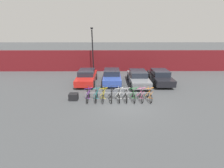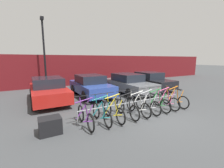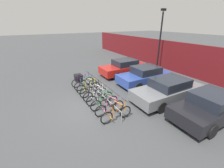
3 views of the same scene
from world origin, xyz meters
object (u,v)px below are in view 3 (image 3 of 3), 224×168
object	(u,v)px
car_black	(210,106)
bicycle_orange	(116,114)
bicycle_black	(92,91)
bicycle_silver	(100,98)
bicycle_green	(105,103)
cargo_crate	(79,78)
bicycle_teal	(86,85)
car_blue	(145,76)
bike_rack	(98,92)
bicycle_white	(96,94)
bicycle_purple	(83,82)
car_red	(124,67)
bicycle_pink	(110,108)
lamp_post	(160,37)
bicycle_yellow	(89,87)
car_grey	(168,90)

from	to	relation	value
car_black	bicycle_orange	bearing A→B (deg)	-117.10
bicycle_black	bicycle_silver	xyz separation A→B (m)	(1.15, 0.00, 0.00)
bicycle_green	cargo_crate	bearing A→B (deg)	-179.21
bicycle_teal	car_blue	world-z (taller)	car_blue
bicycle_teal	bicycle_orange	bearing A→B (deg)	2.96
bike_rack	bicycle_black	bearing A→B (deg)	-165.75
bicycle_white	bicycle_orange	xyz separation A→B (m)	(2.43, 0.00, 0.00)
bicycle_purple	car_red	xyz separation A→B (m)	(-0.75, 4.17, 0.31)
bicycle_pink	bicycle_orange	world-z (taller)	same
bicycle_white	car_blue	bearing A→B (deg)	98.48
lamp_post	bicycle_silver	bearing A→B (deg)	-66.53
bicycle_black	car_blue	xyz separation A→B (m)	(0.05, 4.30, 0.31)
bicycle_white	bicycle_green	xyz separation A→B (m)	(1.17, 0.00, 0.00)
car_red	bicycle_silver	bearing A→B (deg)	-48.03
bicycle_black	bicycle_teal	bearing A→B (deg)	176.50
bicycle_yellow	lamp_post	xyz separation A→B (m)	(-1.66, 7.97, 2.77)
bike_rack	car_grey	distance (m)	4.23
bicycle_black	bicycle_yellow	bearing A→B (deg)	176.50
bike_rack	bicycle_purple	bearing A→B (deg)	-176.51
bicycle_teal	car_grey	world-z (taller)	car_grey
bike_rack	lamp_post	bearing A→B (deg)	110.31
bicycle_pink	bicycle_yellow	bearing A→B (deg)	-176.58
car_grey	bicycle_silver	bearing A→B (deg)	-112.86
bicycle_black	bicycle_orange	xyz separation A→B (m)	(3.02, 0.00, 0.00)
cargo_crate	car_black	bearing A→B (deg)	26.21
bicycle_pink	car_blue	xyz separation A→B (m)	(-2.31, 4.30, 0.31)
bicycle_green	bicycle_silver	bearing A→B (deg)	-178.64
bicycle_silver	lamp_post	size ratio (longest dim) A/B	0.31
bicycle_pink	bicycle_teal	bearing A→B (deg)	-176.58
bicycle_orange	bicycle_pink	bearing A→B (deg)	179.73
bicycle_green	bicycle_orange	bearing A→B (deg)	1.36
bicycle_green	bicycle_pink	size ratio (longest dim) A/B	1.00
bicycle_yellow	bicycle_black	distance (m)	0.65
lamp_post	bicycle_orange	bearing A→B (deg)	-56.23
bicycle_white	car_grey	distance (m)	4.36
car_blue	car_grey	xyz separation A→B (m)	(2.70, -0.51, 0.00)
bicycle_silver	bike_rack	bearing A→B (deg)	164.24
bicycle_yellow	bicycle_orange	size ratio (longest dim) A/B	1.00
car_blue	car_grey	world-z (taller)	same
car_black	lamp_post	distance (m)	8.73
bicycle_silver	bicycle_purple	bearing A→B (deg)	178.97
bicycle_orange	bicycle_teal	bearing A→B (deg)	179.73
bike_rack	bicycle_purple	world-z (taller)	bicycle_purple
bicycle_yellow	car_black	bearing A→B (deg)	38.74
bike_rack	car_black	world-z (taller)	car_black
bicycle_white	bike_rack	bearing A→B (deg)	94.13
car_blue	car_black	world-z (taller)	same
bicycle_purple	bicycle_orange	world-z (taller)	same
bicycle_green	car_blue	bearing A→B (deg)	113.10
bicycle_white	car_red	bearing A→B (deg)	128.67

